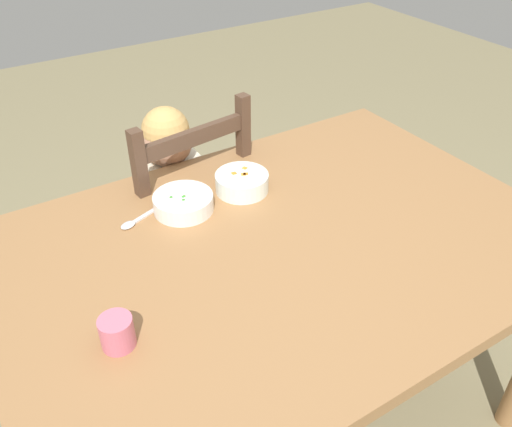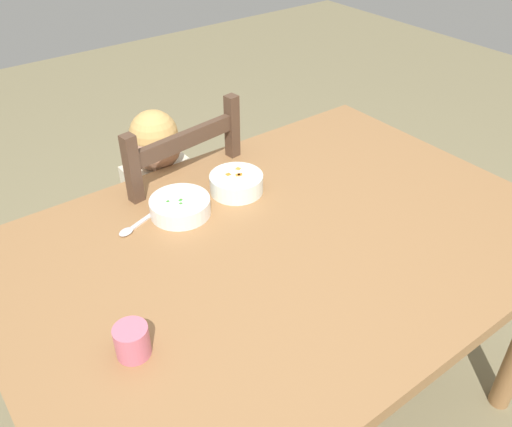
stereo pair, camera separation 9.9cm
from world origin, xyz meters
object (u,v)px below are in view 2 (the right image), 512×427
(child_figure, at_px, (165,201))
(spoon, at_px, (131,228))
(bowl_of_carrots, at_px, (236,183))
(drinking_cup, at_px, (132,341))
(dining_chair, at_px, (171,237))
(dining_table, at_px, (282,266))
(bowl_of_peas, at_px, (180,206))

(child_figure, xyz_separation_m, spoon, (-0.24, -0.28, 0.16))
(bowl_of_carrots, relative_size, drinking_cup, 2.20)
(dining_chair, relative_size, child_figure, 1.05)
(bowl_of_carrots, relative_size, spoon, 1.17)
(spoon, bearing_deg, drinking_cup, -115.50)
(dining_table, bearing_deg, bowl_of_carrots, 82.52)
(dining_chair, bearing_deg, drinking_cup, -122.95)
(dining_chair, relative_size, bowl_of_carrots, 6.21)
(dining_table, height_order, drinking_cup, drinking_cup)
(dining_table, xyz_separation_m, drinking_cup, (-0.49, -0.11, 0.13))
(child_figure, relative_size, spoon, 6.93)
(child_figure, relative_size, bowl_of_peas, 5.55)
(bowl_of_carrots, bearing_deg, drinking_cup, -144.52)
(child_figure, distance_m, bowl_of_peas, 0.36)
(bowl_of_carrots, distance_m, spoon, 0.34)
(bowl_of_carrots, distance_m, drinking_cup, 0.64)
(dining_table, bearing_deg, bowl_of_peas, 121.08)
(dining_chair, relative_size, spoon, 7.24)
(dining_chair, bearing_deg, child_figure, -160.52)
(dining_table, xyz_separation_m, bowl_of_peas, (-0.16, 0.26, 0.12))
(bowl_of_peas, bearing_deg, dining_table, -58.92)
(dining_table, relative_size, spoon, 10.83)
(bowl_of_peas, bearing_deg, child_figure, 71.83)
(bowl_of_carrots, bearing_deg, bowl_of_peas, -179.98)
(bowl_of_peas, xyz_separation_m, bowl_of_carrots, (0.19, 0.00, 0.00))
(dining_table, relative_size, child_figure, 1.56)
(bowl_of_peas, xyz_separation_m, spoon, (-0.14, 0.02, -0.02))
(bowl_of_peas, distance_m, drinking_cup, 0.50)
(child_figure, height_order, bowl_of_carrots, child_figure)
(dining_table, distance_m, spoon, 0.42)
(dining_table, relative_size, bowl_of_peas, 8.68)
(child_figure, relative_size, drinking_cup, 13.05)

